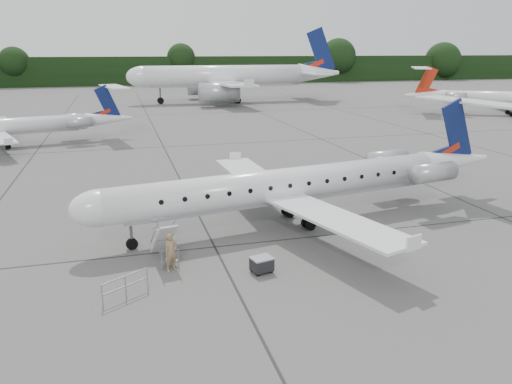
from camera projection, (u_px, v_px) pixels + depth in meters
name	position (u px, v px, depth m)	size (l,w,h in m)	color
ground	(351.00, 256.00, 25.30)	(320.00, 320.00, 0.00)	#585855
treeline	(154.00, 71.00, 144.65)	(260.00, 4.00, 8.00)	black
main_regional_jet	(285.00, 169.00, 28.84)	(26.75, 19.26, 6.86)	silver
airstair	(164.00, 240.00, 24.45)	(0.85, 2.24, 2.15)	silver
passenger	(171.00, 252.00, 23.38)	(0.69, 0.45, 1.88)	#90714E
safety_railing	(126.00, 287.00, 20.87)	(2.20, 0.08, 1.00)	gray
baggage_cart	(262.00, 264.00, 23.32)	(0.94, 0.76, 0.81)	black
bg_narrowbody	(224.00, 65.00, 96.09)	(39.34, 28.32, 14.12)	silver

